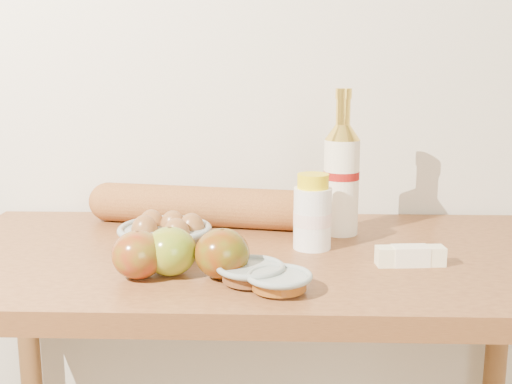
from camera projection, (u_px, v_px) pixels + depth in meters
back_wall at (261, 37)px, 1.44m from camera, size 3.50×0.02×2.60m
table at (257, 314)px, 1.22m from camera, size 1.20×0.60×0.90m
bourbon_bottle at (341, 176)px, 1.30m from camera, size 0.09×0.09×0.30m
cream_bottle at (312, 214)px, 1.21m from camera, size 0.09×0.09×0.14m
egg_bowl at (166, 233)px, 1.23m from camera, size 0.23×0.23×0.06m
baguette at (200, 206)px, 1.38m from camera, size 0.52×0.17×0.08m
apple_yellowgreen at (170, 251)px, 1.06m from camera, size 0.11×0.11×0.08m
apple_redgreen_front at (138, 255)px, 1.05m from camera, size 0.10×0.10×0.08m
apple_redgreen_right at (222, 254)px, 1.05m from camera, size 0.10×0.10×0.08m
sugar_bowl at (251, 273)px, 1.03m from camera, size 0.14×0.14×0.03m
syrup_bowl at (279, 282)px, 0.99m from camera, size 0.13×0.13×0.03m
butter_stick at (410, 256)px, 1.12m from camera, size 0.12×0.04×0.04m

